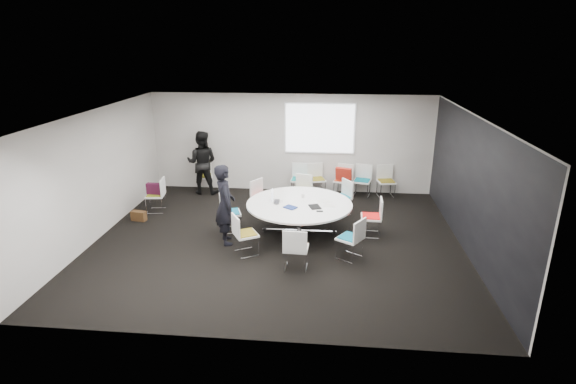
# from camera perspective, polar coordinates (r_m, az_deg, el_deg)

# --- Properties ---
(room_shell) EXTENTS (8.08, 7.08, 2.88)m
(room_shell) POSITION_cam_1_polar(r_m,az_deg,el_deg) (9.51, -0.86, 1.52)
(room_shell) COLOR black
(room_shell) RESTS_ON ground
(conference_table) EXTENTS (2.38, 2.38, 0.73)m
(conference_table) POSITION_cam_1_polar(r_m,az_deg,el_deg) (10.17, 1.44, -2.33)
(conference_table) COLOR silver
(conference_table) RESTS_ON ground
(projection_screen) EXTENTS (1.90, 0.03, 1.35)m
(projection_screen) POSITION_cam_1_polar(r_m,az_deg,el_deg) (12.71, 4.05, 8.04)
(projection_screen) COLOR white
(projection_screen) RESTS_ON room_shell
(chair_ring_a) EXTENTS (0.46, 0.48, 0.88)m
(chair_ring_a) POSITION_cam_1_polar(r_m,az_deg,el_deg) (10.33, 10.52, -4.02)
(chair_ring_a) COLOR silver
(chair_ring_a) RESTS_ON ground
(chair_ring_b) EXTENTS (0.63, 0.63, 0.88)m
(chair_ring_b) POSITION_cam_1_polar(r_m,az_deg,el_deg) (11.43, 6.69, -1.52)
(chair_ring_b) COLOR silver
(chair_ring_b) RESTS_ON ground
(chair_ring_c) EXTENTS (0.57, 0.56, 0.88)m
(chair_ring_c) POSITION_cam_1_polar(r_m,az_deg,el_deg) (11.75, 1.73, -0.81)
(chair_ring_c) COLOR silver
(chair_ring_c) RESTS_ON ground
(chair_ring_d) EXTENTS (0.63, 0.63, 0.88)m
(chair_ring_d) POSITION_cam_1_polar(r_m,az_deg,el_deg) (11.38, -3.27, -1.50)
(chair_ring_d) COLOR silver
(chair_ring_d) RESTS_ON ground
(chair_ring_e) EXTENTS (0.57, 0.58, 0.88)m
(chair_ring_e) POSITION_cam_1_polar(r_m,az_deg,el_deg) (10.47, -7.34, -3.52)
(chair_ring_e) COLOR silver
(chair_ring_e) RESTS_ON ground
(chair_ring_f) EXTENTS (0.62, 0.62, 0.88)m
(chair_ring_f) POSITION_cam_1_polar(r_m,az_deg,el_deg) (9.35, -5.43, -6.31)
(chair_ring_f) COLOR silver
(chair_ring_f) RESTS_ON ground
(chair_ring_g) EXTENTS (0.48, 0.47, 0.88)m
(chair_ring_g) POSITION_cam_1_polar(r_m,az_deg,el_deg) (8.73, 1.00, -8.15)
(chair_ring_g) COLOR silver
(chair_ring_g) RESTS_ON ground
(chair_ring_h) EXTENTS (0.63, 0.63, 0.88)m
(chair_ring_h) POSITION_cam_1_polar(r_m,az_deg,el_deg) (9.22, 7.90, -6.80)
(chair_ring_h) COLOR silver
(chair_ring_h) RESTS_ON ground
(chair_back_a) EXTENTS (0.48, 0.47, 0.88)m
(chair_back_a) POSITION_cam_1_polar(r_m,az_deg,el_deg) (12.80, 1.44, 0.87)
(chair_back_a) COLOR silver
(chair_back_a) RESTS_ON ground
(chair_back_b) EXTENTS (0.57, 0.57, 0.88)m
(chair_back_b) POSITION_cam_1_polar(r_m,az_deg,el_deg) (12.82, 3.62, 0.87)
(chair_back_b) COLOR silver
(chair_back_b) RESTS_ON ground
(chair_back_c) EXTENTS (0.57, 0.57, 0.88)m
(chair_back_c) POSITION_cam_1_polar(r_m,az_deg,el_deg) (12.81, 7.00, 0.75)
(chair_back_c) COLOR silver
(chair_back_c) RESTS_ON ground
(chair_back_d) EXTENTS (0.55, 0.54, 0.88)m
(chair_back_d) POSITION_cam_1_polar(r_m,az_deg,el_deg) (12.85, 9.36, 0.69)
(chair_back_d) COLOR silver
(chair_back_d) RESTS_ON ground
(chair_back_e) EXTENTS (0.53, 0.52, 0.88)m
(chair_back_e) POSITION_cam_1_polar(r_m,az_deg,el_deg) (12.92, 12.30, 0.60)
(chair_back_e) COLOR silver
(chair_back_e) RESTS_ON ground
(chair_spare_left) EXTENTS (0.51, 0.52, 0.88)m
(chair_spare_left) POSITION_cam_1_polar(r_m,az_deg,el_deg) (12.02, -16.35, -1.14)
(chair_spare_left) COLOR silver
(chair_spare_left) RESTS_ON ground
(chair_person_back) EXTENTS (0.57, 0.56, 0.88)m
(chair_person_back) POSITION_cam_1_polar(r_m,az_deg,el_deg) (13.31, -10.52, 1.27)
(chair_person_back) COLOR silver
(chair_person_back) RESTS_ON ground
(person_main) EXTENTS (0.63, 0.76, 1.77)m
(person_main) POSITION_cam_1_polar(r_m,az_deg,el_deg) (9.69, -8.00, -1.57)
(person_main) COLOR black
(person_main) RESTS_ON ground
(person_back) EXTENTS (0.89, 0.69, 1.81)m
(person_back) POSITION_cam_1_polar(r_m,az_deg,el_deg) (12.98, -10.86, 3.69)
(person_back) COLOR black
(person_back) RESTS_ON ground
(laptop) EXTENTS (0.20, 0.31, 0.02)m
(laptop) POSITION_cam_1_polar(r_m,az_deg,el_deg) (10.16, -1.20, -1.25)
(laptop) COLOR #333338
(laptop) RESTS_ON conference_table
(laptop_lid) EXTENTS (0.03, 0.30, 0.22)m
(laptop_lid) POSITION_cam_1_polar(r_m,az_deg,el_deg) (10.24, -2.02, -0.38)
(laptop_lid) COLOR silver
(laptop_lid) RESTS_ON conference_table
(notebook_black) EXTENTS (0.31, 0.36, 0.02)m
(notebook_black) POSITION_cam_1_polar(r_m,az_deg,el_deg) (9.89, 3.42, -1.87)
(notebook_black) COLOR black
(notebook_black) RESTS_ON conference_table
(tablet_folio) EXTENTS (0.33, 0.31, 0.03)m
(tablet_folio) POSITION_cam_1_polar(r_m,az_deg,el_deg) (9.83, 0.30, -1.95)
(tablet_folio) COLOR navy
(tablet_folio) RESTS_ON conference_table
(papers_right) EXTENTS (0.35, 0.29, 0.00)m
(papers_right) POSITION_cam_1_polar(r_m,az_deg,el_deg) (10.27, 4.61, -1.13)
(papers_right) COLOR silver
(papers_right) RESTS_ON conference_table
(papers_front) EXTENTS (0.31, 0.22, 0.00)m
(papers_front) POSITION_cam_1_polar(r_m,az_deg,el_deg) (10.02, 5.16, -1.69)
(papers_front) COLOR silver
(papers_front) RESTS_ON conference_table
(cup) EXTENTS (0.08, 0.08, 0.09)m
(cup) POSITION_cam_1_polar(r_m,az_deg,el_deg) (10.46, 1.91, -0.46)
(cup) COLOR white
(cup) RESTS_ON conference_table
(phone) EXTENTS (0.14, 0.08, 0.01)m
(phone) POSITION_cam_1_polar(r_m,az_deg,el_deg) (9.66, 4.05, -2.45)
(phone) COLOR black
(phone) RESTS_ON conference_table
(maroon_bag) EXTENTS (0.41, 0.16, 0.28)m
(maroon_bag) POSITION_cam_1_polar(r_m,az_deg,el_deg) (11.91, -16.58, 0.41)
(maroon_bag) COLOR #411129
(maroon_bag) RESTS_ON chair_spare_left
(brown_bag) EXTENTS (0.38, 0.22, 0.24)m
(brown_bag) POSITION_cam_1_polar(r_m,az_deg,el_deg) (11.61, -18.43, -2.89)
(brown_bag) COLOR #442B15
(brown_bag) RESTS_ON ground
(red_jacket) EXTENTS (0.47, 0.29, 0.36)m
(red_jacket) POSITION_cam_1_polar(r_m,az_deg,el_deg) (12.47, 7.07, 2.28)
(red_jacket) COLOR #AD2115
(red_jacket) RESTS_ON chair_back_c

